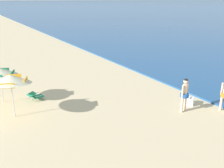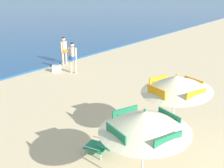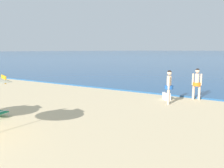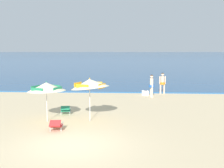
{
  "view_description": "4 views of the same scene",
  "coord_description": "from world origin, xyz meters",
  "px_view_note": "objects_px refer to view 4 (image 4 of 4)",
  "views": [
    {
      "loc": [
        12.4,
        2.26,
        5.63
      ],
      "look_at": [
        1.84,
        8.42,
        1.4
      ],
      "focal_mm": 40.44,
      "sensor_mm": 36.0,
      "label": 1
    },
    {
      "loc": [
        -6.19,
        1.39,
        4.25
      ],
      "look_at": [
        1.66,
        7.06,
        0.86
      ],
      "focal_mm": 40.56,
      "sensor_mm": 36.0,
      "label": 2
    },
    {
      "loc": [
        7.44,
        -0.08,
        2.83
      ],
      "look_at": [
        2.16,
        8.66,
        1.29
      ],
      "focal_mm": 36.32,
      "sensor_mm": 36.0,
      "label": 3
    },
    {
      "loc": [
        2.19,
        -10.36,
        3.62
      ],
      "look_at": [
        1.01,
        9.13,
        1.31
      ],
      "focal_mm": 45.16,
      "sensor_mm": 36.0,
      "label": 4
    }
  ],
  "objects_px": {
    "lounge_chair_beside_umbrella": "(66,110)",
    "cooler_box": "(145,93)",
    "lounge_chair_under_umbrella": "(56,125)",
    "person_standing_beside": "(162,82)",
    "person_standing_near_shore": "(152,84)",
    "beach_umbrella_striped_second": "(90,83)",
    "beach_umbrella_striped_main": "(46,87)"
  },
  "relations": [
    {
      "from": "lounge_chair_beside_umbrella",
      "to": "person_standing_near_shore",
      "type": "relative_size",
      "value": 0.53
    },
    {
      "from": "lounge_chair_beside_umbrella",
      "to": "lounge_chair_under_umbrella",
      "type": "bearing_deg",
      "value": -84.65
    },
    {
      "from": "lounge_chair_beside_umbrella",
      "to": "person_standing_beside",
      "type": "bearing_deg",
      "value": 51.35
    },
    {
      "from": "beach_umbrella_striped_second",
      "to": "lounge_chair_under_umbrella",
      "type": "height_order",
      "value": "beach_umbrella_striped_second"
    },
    {
      "from": "beach_umbrella_striped_main",
      "to": "beach_umbrella_striped_second",
      "type": "distance_m",
      "value": 2.2
    },
    {
      "from": "beach_umbrella_striped_main",
      "to": "lounge_chair_beside_umbrella",
      "type": "relative_size",
      "value": 2.88
    },
    {
      "from": "lounge_chair_under_umbrella",
      "to": "lounge_chair_beside_umbrella",
      "type": "xyz_separation_m",
      "value": [
        -0.31,
        3.3,
        0.0
      ]
    },
    {
      "from": "lounge_chair_beside_umbrella",
      "to": "cooler_box",
      "type": "distance_m",
      "value": 8.72
    },
    {
      "from": "beach_umbrella_striped_second",
      "to": "person_standing_near_shore",
      "type": "relative_size",
      "value": 1.46
    },
    {
      "from": "cooler_box",
      "to": "person_standing_beside",
      "type": "bearing_deg",
      "value": 29.83
    },
    {
      "from": "person_standing_near_shore",
      "to": "cooler_box",
      "type": "relative_size",
      "value": 2.94
    },
    {
      "from": "lounge_chair_under_umbrella",
      "to": "person_standing_near_shore",
      "type": "height_order",
      "value": "person_standing_near_shore"
    },
    {
      "from": "beach_umbrella_striped_second",
      "to": "lounge_chair_beside_umbrella",
      "type": "height_order",
      "value": "beach_umbrella_striped_second"
    },
    {
      "from": "lounge_chair_under_umbrella",
      "to": "lounge_chair_beside_umbrella",
      "type": "relative_size",
      "value": 1.0
    },
    {
      "from": "beach_umbrella_striped_main",
      "to": "lounge_chair_under_umbrella",
      "type": "distance_m",
      "value": 2.4
    },
    {
      "from": "beach_umbrella_striped_main",
      "to": "lounge_chair_beside_umbrella",
      "type": "xyz_separation_m",
      "value": [
        0.58,
        1.66,
        -1.52
      ]
    },
    {
      "from": "lounge_chair_beside_umbrella",
      "to": "person_standing_near_shore",
      "type": "xyz_separation_m",
      "value": [
        5.36,
        6.22,
        0.75
      ]
    },
    {
      "from": "beach_umbrella_striped_main",
      "to": "cooler_box",
      "type": "height_order",
      "value": "beach_umbrella_striped_main"
    },
    {
      "from": "lounge_chair_beside_umbrella",
      "to": "person_standing_beside",
      "type": "height_order",
      "value": "person_standing_beside"
    },
    {
      "from": "person_standing_near_shore",
      "to": "cooler_box",
      "type": "xyz_separation_m",
      "value": [
        -0.41,
        0.96,
        -0.83
      ]
    },
    {
      "from": "beach_umbrella_striped_main",
      "to": "lounge_chair_under_umbrella",
      "type": "relative_size",
      "value": 2.89
    },
    {
      "from": "lounge_chair_under_umbrella",
      "to": "person_standing_near_shore",
      "type": "bearing_deg",
      "value": 62.04
    },
    {
      "from": "cooler_box",
      "to": "beach_umbrella_striped_second",
      "type": "bearing_deg",
      "value": -111.22
    },
    {
      "from": "person_standing_near_shore",
      "to": "person_standing_beside",
      "type": "xyz_separation_m",
      "value": [
        1.05,
        1.8,
        0.01
      ]
    },
    {
      "from": "lounge_chair_under_umbrella",
      "to": "cooler_box",
      "type": "distance_m",
      "value": 11.46
    },
    {
      "from": "beach_umbrella_striped_second",
      "to": "lounge_chair_beside_umbrella",
      "type": "relative_size",
      "value": 2.78
    },
    {
      "from": "cooler_box",
      "to": "lounge_chair_beside_umbrella",
      "type": "bearing_deg",
      "value": -124.58
    },
    {
      "from": "beach_umbrella_striped_main",
      "to": "beach_umbrella_striped_second",
      "type": "relative_size",
      "value": 1.04
    },
    {
      "from": "lounge_chair_under_umbrella",
      "to": "person_standing_beside",
      "type": "height_order",
      "value": "person_standing_beside"
    },
    {
      "from": "person_standing_near_shore",
      "to": "person_standing_beside",
      "type": "bearing_deg",
      "value": 59.68
    },
    {
      "from": "beach_umbrella_striped_main",
      "to": "person_standing_beside",
      "type": "xyz_separation_m",
      "value": [
        7.0,
        9.68,
        -0.76
      ]
    },
    {
      "from": "beach_umbrella_striped_second",
      "to": "lounge_chair_beside_umbrella",
      "type": "distance_m",
      "value": 2.73
    }
  ]
}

